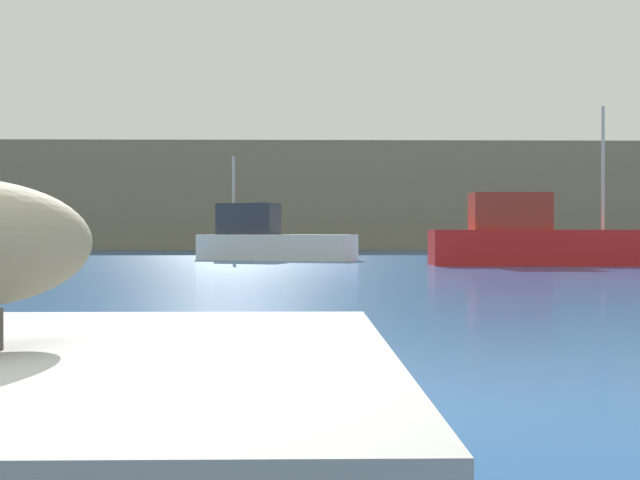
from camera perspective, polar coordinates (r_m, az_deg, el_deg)
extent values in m
cube|color=#7F755B|center=(65.77, -2.36, 2.73)|extent=(140.00, 15.55, 7.55)
cube|color=red|center=(31.64, 14.48, -0.49)|extent=(7.81, 2.16, 1.27)
cube|color=maroon|center=(31.40, 12.64, 1.89)|extent=(2.80, 1.58, 1.34)
cylinder|color=#B2B2B2|center=(32.39, 18.50, 4.61)|extent=(0.12, 0.12, 4.48)
cube|color=white|center=(36.19, -2.94, -0.50)|extent=(6.96, 4.08, 1.10)
cube|color=#2D333D|center=(36.69, -4.83, 1.42)|extent=(2.83, 2.16, 1.34)
cylinder|color=#B2B2B2|center=(37.01, -5.84, 3.00)|extent=(0.12, 0.12, 3.39)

